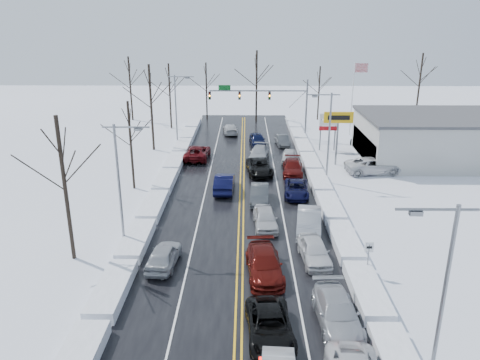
{
  "coord_description": "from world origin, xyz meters",
  "views": [
    {
      "loc": [
        0.34,
        -34.61,
        15.77
      ],
      "look_at": [
        -0.13,
        3.38,
        2.5
      ],
      "focal_mm": 35.0,
      "sensor_mm": 36.0,
      "label": 1
    }
  ],
  "objects_px": {
    "tires_plus_sign": "(338,121)",
    "oncoming_car_0": "(225,191)",
    "traffic_signal_mast": "(269,99)",
    "dealership_building": "(451,138)",
    "flagpole": "(354,93)"
  },
  "relations": [
    {
      "from": "traffic_signal_mast",
      "to": "dealership_building",
      "type": "xyz_separation_m",
      "value": [
        20.53,
        -9.99,
        -2.82
      ]
    },
    {
      "from": "oncoming_car_0",
      "to": "flagpole",
      "type": "bearing_deg",
      "value": -124.99
    },
    {
      "from": "tires_plus_sign",
      "to": "oncoming_car_0",
      "type": "relative_size",
      "value": 1.18
    },
    {
      "from": "tires_plus_sign",
      "to": "oncoming_car_0",
      "type": "height_order",
      "value": "tires_plus_sign"
    },
    {
      "from": "traffic_signal_mast",
      "to": "dealership_building",
      "type": "height_order",
      "value": "traffic_signal_mast"
    },
    {
      "from": "tires_plus_sign",
      "to": "flagpole",
      "type": "distance_m",
      "value": 14.79
    },
    {
      "from": "tires_plus_sign",
      "to": "traffic_signal_mast",
      "type": "bearing_deg",
      "value": 120.46
    },
    {
      "from": "flagpole",
      "to": "dealership_building",
      "type": "relative_size",
      "value": 0.49
    },
    {
      "from": "dealership_building",
      "to": "traffic_signal_mast",
      "type": "bearing_deg",
      "value": 154.05
    },
    {
      "from": "tires_plus_sign",
      "to": "dealership_building",
      "type": "height_order",
      "value": "tires_plus_sign"
    },
    {
      "from": "tires_plus_sign",
      "to": "flagpole",
      "type": "xyz_separation_m",
      "value": [
        4.67,
        14.01,
        0.93
      ]
    },
    {
      "from": "tires_plus_sign",
      "to": "oncoming_car_0",
      "type": "xyz_separation_m",
      "value": [
        -12.17,
        -8.62,
        -4.99
      ]
    },
    {
      "from": "traffic_signal_mast",
      "to": "oncoming_car_0",
      "type": "distance_m",
      "value": 21.93
    },
    {
      "from": "traffic_signal_mast",
      "to": "oncoming_car_0",
      "type": "xyz_separation_m",
      "value": [
        -5.11,
        -20.61,
        -5.48
      ]
    },
    {
      "from": "oncoming_car_0",
      "to": "dealership_building",
      "type": "bearing_deg",
      "value": -155.83
    }
  ]
}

